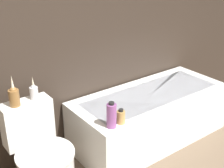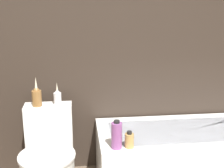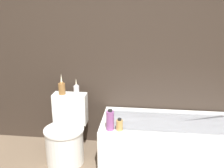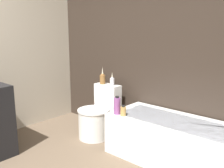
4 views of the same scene
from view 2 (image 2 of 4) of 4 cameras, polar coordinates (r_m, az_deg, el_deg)
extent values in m
cube|color=#332821|center=(2.75, -2.15, 9.84)|extent=(6.40, 0.06, 2.60)
cube|color=white|center=(2.85, 14.00, -12.69)|extent=(1.58, 0.69, 0.50)
cube|color=#B7BCC6|center=(2.74, 14.34, -8.22)|extent=(1.38, 0.49, 0.01)
cylinder|color=white|center=(2.51, -11.83, -12.73)|extent=(0.44, 0.44, 0.02)
cube|color=white|center=(2.72, -11.46, -7.35)|extent=(0.39, 0.16, 0.36)
cylinder|color=olive|center=(2.62, -13.58, -2.57)|extent=(0.08, 0.08, 0.13)
sphere|color=olive|center=(2.60, -13.67, -1.22)|extent=(0.05, 0.05, 0.05)
cone|color=beige|center=(2.59, -13.75, 0.02)|extent=(0.03, 0.03, 0.12)
cylinder|color=silver|center=(2.63, -9.93, -2.64)|extent=(0.06, 0.06, 0.10)
sphere|color=silver|center=(2.62, -9.98, -1.61)|extent=(0.04, 0.04, 0.04)
cone|color=beige|center=(2.60, -10.03, -0.68)|extent=(0.02, 0.02, 0.09)
cylinder|color=#8C4C8C|center=(2.32, 0.85, -9.41)|extent=(0.08, 0.08, 0.20)
cylinder|color=black|center=(2.28, 0.86, -6.91)|extent=(0.04, 0.04, 0.02)
cylinder|color=tan|center=(2.35, 3.18, -10.29)|extent=(0.07, 0.07, 0.11)
cylinder|color=black|center=(2.33, 3.21, -8.88)|extent=(0.04, 0.04, 0.02)
camera|label=1|loc=(1.09, -79.29, 15.55)|focal=50.00mm
camera|label=3|loc=(0.66, 113.91, 8.31)|focal=42.00mm
camera|label=4|loc=(2.22, 88.40, -1.09)|focal=42.00mm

